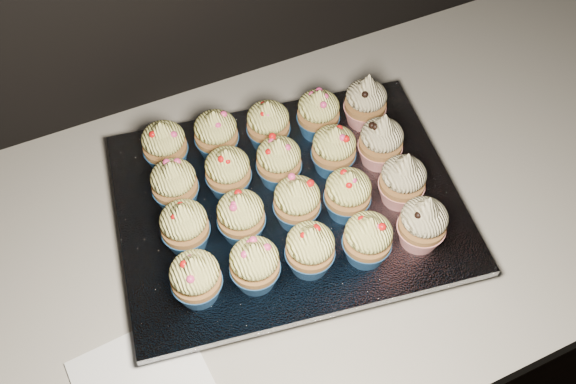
% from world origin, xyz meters
% --- Properties ---
extents(cabinet, '(2.40, 0.60, 0.86)m').
position_xyz_m(cabinet, '(0.00, 1.70, 0.43)').
color(cabinet, black).
rests_on(cabinet, ground).
extents(worktop, '(2.44, 0.64, 0.04)m').
position_xyz_m(worktop, '(0.00, 1.70, 0.88)').
color(worktop, beige).
rests_on(worktop, cabinet).
extents(baking_tray, '(0.48, 0.39, 0.02)m').
position_xyz_m(baking_tray, '(0.01, 1.71, 0.91)').
color(baking_tray, black).
rests_on(baking_tray, worktop).
extents(foil_lining, '(0.52, 0.44, 0.01)m').
position_xyz_m(foil_lining, '(0.01, 1.71, 0.93)').
color(foil_lining, silver).
rests_on(foil_lining, baking_tray).
extents(cupcake_0, '(0.06, 0.06, 0.08)m').
position_xyz_m(cupcake_0, '(-0.15, 1.62, 0.97)').
color(cupcake_0, '#1C4C85').
rests_on(cupcake_0, foil_lining).
extents(cupcake_1, '(0.06, 0.06, 0.08)m').
position_xyz_m(cupcake_1, '(-0.08, 1.61, 0.97)').
color(cupcake_1, '#1C4C85').
rests_on(cupcake_1, foil_lining).
extents(cupcake_2, '(0.06, 0.06, 0.08)m').
position_xyz_m(cupcake_2, '(-0.01, 1.60, 0.97)').
color(cupcake_2, '#1C4C85').
rests_on(cupcake_2, foil_lining).
extents(cupcake_3, '(0.06, 0.06, 0.08)m').
position_xyz_m(cupcake_3, '(0.06, 1.58, 0.97)').
color(cupcake_3, '#1C4C85').
rests_on(cupcake_3, foil_lining).
extents(cupcake_4, '(0.06, 0.06, 0.10)m').
position_xyz_m(cupcake_4, '(0.14, 1.57, 0.97)').
color(cupcake_4, red).
rests_on(cupcake_4, foil_lining).
extents(cupcake_5, '(0.06, 0.06, 0.08)m').
position_xyz_m(cupcake_5, '(-0.14, 1.70, 0.97)').
color(cupcake_5, '#1C4C85').
rests_on(cupcake_5, foil_lining).
extents(cupcake_6, '(0.06, 0.06, 0.08)m').
position_xyz_m(cupcake_6, '(-0.07, 1.68, 0.97)').
color(cupcake_6, '#1C4C85').
rests_on(cupcake_6, foil_lining).
extents(cupcake_7, '(0.06, 0.06, 0.08)m').
position_xyz_m(cupcake_7, '(0.00, 1.67, 0.97)').
color(cupcake_7, '#1C4C85').
rests_on(cupcake_7, foil_lining).
extents(cupcake_8, '(0.06, 0.06, 0.08)m').
position_xyz_m(cupcake_8, '(0.07, 1.66, 0.97)').
color(cupcake_8, '#1C4C85').
rests_on(cupcake_8, foil_lining).
extents(cupcake_9, '(0.06, 0.06, 0.10)m').
position_xyz_m(cupcake_9, '(0.15, 1.64, 0.97)').
color(cupcake_9, red).
rests_on(cupcake_9, foil_lining).
extents(cupcake_10, '(0.06, 0.06, 0.08)m').
position_xyz_m(cupcake_10, '(-0.13, 1.77, 0.97)').
color(cupcake_10, '#1C4C85').
rests_on(cupcake_10, foil_lining).
extents(cupcake_11, '(0.06, 0.06, 0.08)m').
position_xyz_m(cupcake_11, '(-0.06, 1.76, 0.97)').
color(cupcake_11, '#1C4C85').
rests_on(cupcake_11, foil_lining).
extents(cupcake_12, '(0.06, 0.06, 0.08)m').
position_xyz_m(cupcake_12, '(0.01, 1.74, 0.97)').
color(cupcake_12, '#1C4C85').
rests_on(cupcake_12, foil_lining).
extents(cupcake_13, '(0.06, 0.06, 0.08)m').
position_xyz_m(cupcake_13, '(0.09, 1.73, 0.97)').
color(cupcake_13, '#1C4C85').
rests_on(cupcake_13, foil_lining).
extents(cupcake_14, '(0.06, 0.06, 0.10)m').
position_xyz_m(cupcake_14, '(0.16, 1.72, 0.97)').
color(cupcake_14, red).
rests_on(cupcake_14, foil_lining).
extents(cupcake_15, '(0.06, 0.06, 0.08)m').
position_xyz_m(cupcake_15, '(-0.12, 1.84, 0.97)').
color(cupcake_15, '#1C4C85').
rests_on(cupcake_15, foil_lining).
extents(cupcake_16, '(0.06, 0.06, 0.08)m').
position_xyz_m(cupcake_16, '(-0.05, 1.83, 0.97)').
color(cupcake_16, '#1C4C85').
rests_on(cupcake_16, foil_lining).
extents(cupcake_17, '(0.06, 0.06, 0.08)m').
position_xyz_m(cupcake_17, '(0.03, 1.81, 0.97)').
color(cupcake_17, '#1C4C85').
rests_on(cupcake_17, foil_lining).
extents(cupcake_18, '(0.06, 0.06, 0.08)m').
position_xyz_m(cupcake_18, '(0.10, 1.80, 0.97)').
color(cupcake_18, '#1C4C85').
rests_on(cupcake_18, foil_lining).
extents(cupcake_19, '(0.06, 0.06, 0.10)m').
position_xyz_m(cupcake_19, '(0.17, 1.79, 0.97)').
color(cupcake_19, red).
rests_on(cupcake_19, foil_lining).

